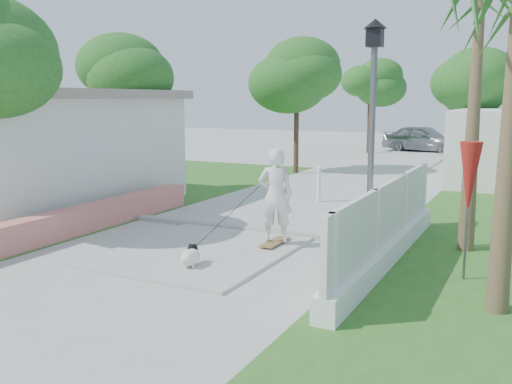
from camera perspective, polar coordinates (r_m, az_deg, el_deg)
The scene contains 17 objects.
ground at distance 8.33m, azimuth -20.47°, elevation -12.24°, with size 90.00×90.00×0.00m, color #B7B7B2.
path_strip at distance 26.03m, azimuth 13.54°, elevation 2.55°, with size 3.20×36.00×0.06m, color #B7B7B2.
curb at distance 12.95m, azimuth -0.74°, elevation -3.76°, with size 6.50×0.25×0.10m, color #999993.
grass_left at distance 18.62m, azimuth -17.30°, elevation -0.30°, with size 8.00×20.00×0.01m, color #2A6821.
pink_wall at distance 12.90m, azimuth -19.09°, elevation -3.14°, with size 0.45×8.20×0.80m.
lattice_fence at distance 10.77m, azimuth 13.07°, elevation -4.01°, with size 0.35×7.00×1.50m.
street_lamp at distance 11.10m, azimuth 11.52°, elevation 6.27°, with size 0.44×0.44×4.44m.
bollard at distance 16.38m, azimuth 6.30°, elevation 0.85°, with size 0.14×0.14×1.09m.
patio_umbrella at distance 9.84m, azimuth 20.56°, elevation 1.17°, with size 0.36×0.36×2.30m.
tree_left_mid at distance 17.74m, azimuth -13.15°, elevation 10.75°, with size 3.20×3.20×4.85m.
tree_path_left at distance 22.95m, azimuth 4.14°, elevation 11.39°, with size 3.40×3.40×5.23m.
tree_path_right at distance 25.32m, azimuth 21.04°, elevation 9.87°, with size 3.00×3.00×4.79m.
tree_path_far at distance 32.35m, azimuth 11.37°, elevation 10.63°, with size 3.20×3.20×5.17m.
palm_far at distance 11.86m, azimuth 21.45°, elevation 15.98°, with size 1.80×1.80×5.30m.
skateboarder at distance 11.11m, azimuth -0.42°, elevation -1.35°, with size 1.09×2.38×2.01m.
dog at distance 10.17m, azimuth -6.53°, elevation -6.39°, with size 0.44×0.60×0.44m.
parked_car at distance 33.54m, azimuth 16.38°, elevation 5.15°, with size 1.80×4.47×1.52m, color #A3A5AB.
Camera 1 is at (5.78, -5.21, 2.98)m, focal length 40.00 mm.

